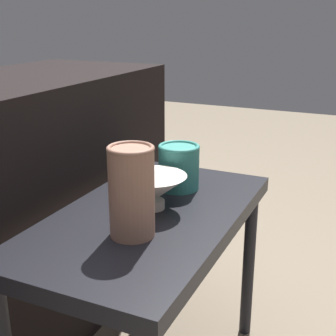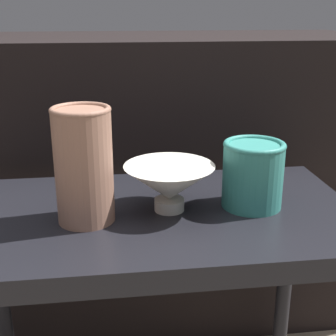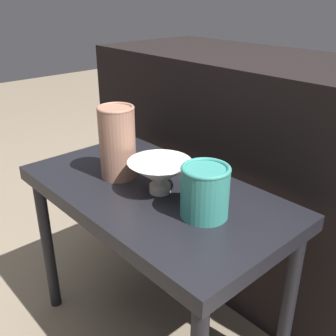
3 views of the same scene
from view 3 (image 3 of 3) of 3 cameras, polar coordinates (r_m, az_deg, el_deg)
The scene contains 6 objects.
ground_plane at distance 1.36m, azimuth -1.77°, elevation -22.94°, with size 8.00×8.00×0.00m, color #7F705B.
table at distance 1.07m, azimuth -2.08°, elevation -6.03°, with size 0.74×0.41×0.52m.
couch_backdrop at distance 1.44m, azimuth 13.78°, elevation -0.82°, with size 1.31×0.50×0.80m.
bowl at distance 0.99m, azimuth -1.07°, elevation -0.77°, with size 0.16×0.16×0.09m.
vase_textured_left at distance 1.07m, azimuth -7.36°, elevation 3.82°, with size 0.10×0.10×0.20m.
vase_colorful_right at distance 0.89m, azimuth 5.37°, elevation -3.27°, with size 0.11×0.11×0.12m.
Camera 3 is at (0.71, -0.59, 1.00)m, focal length 42.00 mm.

